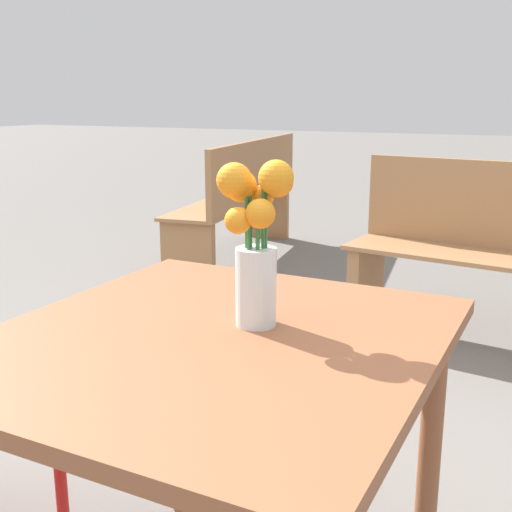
{
  "coord_description": "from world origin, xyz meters",
  "views": [
    {
      "loc": [
        0.55,
        -0.96,
        1.13
      ],
      "look_at": [
        0.05,
        0.08,
        0.84
      ],
      "focal_mm": 45.0,
      "sensor_mm": 36.0,
      "label": 1
    }
  ],
  "objects": [
    {
      "name": "table_front",
      "position": [
        0.0,
        0.0,
        0.6
      ],
      "size": [
        0.8,
        0.87,
        0.71
      ],
      "color": "brown",
      "rests_on": "ground_plane"
    },
    {
      "name": "bench_middle",
      "position": [
        -1.44,
        2.95,
        0.47
      ],
      "size": [
        0.6,
        1.78,
        0.85
      ],
      "color": "#9E7047",
      "rests_on": "ground_plane"
    },
    {
      "name": "flower_vase",
      "position": [
        0.05,
        0.08,
        0.87
      ],
      "size": [
        0.14,
        0.12,
        0.31
      ],
      "color": "silver",
      "rests_on": "table_front"
    }
  ]
}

